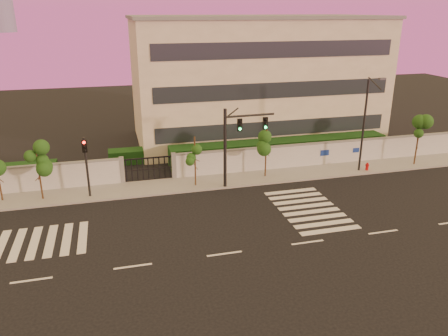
# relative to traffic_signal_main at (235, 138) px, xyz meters

# --- Properties ---
(ground) EXTENTS (120.00, 120.00, 0.00)m
(ground) POSITION_rel_traffic_signal_main_xyz_m (-3.22, -9.18, -3.86)
(ground) COLOR black
(ground) RESTS_ON ground
(sidewalk) EXTENTS (60.00, 3.00, 0.15)m
(sidewalk) POSITION_rel_traffic_signal_main_xyz_m (-3.22, 1.32, -3.79)
(sidewalk) COLOR gray
(sidewalk) RESTS_ON ground
(perimeter_wall) EXTENTS (60.00, 0.36, 2.20)m
(perimeter_wall) POSITION_rel_traffic_signal_main_xyz_m (-3.12, 2.82, -2.79)
(perimeter_wall) COLOR #ADAFB4
(perimeter_wall) RESTS_ON ground
(hedge_row) EXTENTS (41.00, 4.25, 1.80)m
(hedge_row) POSITION_rel_traffic_signal_main_xyz_m (-2.06, 5.56, -3.04)
(hedge_row) COLOR black
(hedge_row) RESTS_ON ground
(institutional_building) EXTENTS (24.40, 12.40, 12.25)m
(institutional_building) POSITION_rel_traffic_signal_main_xyz_m (5.78, 12.81, 2.30)
(institutional_building) COLOR beige
(institutional_building) RESTS_ON ground
(road_markings) EXTENTS (57.00, 7.62, 0.02)m
(road_markings) POSITION_rel_traffic_signal_main_xyz_m (-4.81, -5.42, -3.85)
(road_markings) COLOR silver
(road_markings) RESTS_ON ground
(street_tree_c) EXTENTS (1.45, 1.16, 4.22)m
(street_tree_c) POSITION_rel_traffic_signal_main_xyz_m (-13.84, 1.06, -0.76)
(street_tree_c) COLOR #382314
(street_tree_c) RESTS_ON ground
(street_tree_d) EXTENTS (1.37, 1.09, 3.97)m
(street_tree_d) POSITION_rel_traffic_signal_main_xyz_m (-2.87, 0.83, -0.93)
(street_tree_d) COLOR #382314
(street_tree_d) RESTS_ON ground
(street_tree_e) EXTENTS (1.41, 1.12, 4.41)m
(street_tree_e) POSITION_rel_traffic_signal_main_xyz_m (2.93, 1.32, -0.62)
(street_tree_e) COLOR #382314
(street_tree_e) RESTS_ON ground
(street_tree_f) EXTENTS (1.58, 1.26, 4.41)m
(street_tree_f) POSITION_rel_traffic_signal_main_xyz_m (16.45, 0.82, -0.61)
(street_tree_f) COLOR #382314
(street_tree_f) RESTS_ON ground
(traffic_signal_main) EXTENTS (3.86, 0.40, 6.11)m
(traffic_signal_main) POSITION_rel_traffic_signal_main_xyz_m (0.00, 0.00, 0.00)
(traffic_signal_main) COLOR black
(traffic_signal_main) RESTS_ON ground
(traffic_signal_secondary) EXTENTS (0.35, 0.34, 4.51)m
(traffic_signal_secondary) POSITION_rel_traffic_signal_main_xyz_m (-10.63, 0.68, -1.00)
(traffic_signal_secondary) COLOR black
(traffic_signal_secondary) RESTS_ON ground
(streetlight_east) EXTENTS (0.48, 1.93, 8.03)m
(streetlight_east) POSITION_rel_traffic_signal_main_xyz_m (10.94, 0.45, 0.48)
(streetlight_east) COLOR black
(streetlight_east) RESTS_ON ground
(fire_hydrant) EXTENTS (0.32, 0.30, 0.80)m
(fire_hydrant) POSITION_rel_traffic_signal_main_xyz_m (11.60, 0.45, -3.46)
(fire_hydrant) COLOR #A80B0C
(fire_hydrant) RESTS_ON ground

